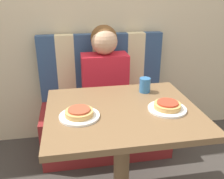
{
  "coord_description": "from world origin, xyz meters",
  "views": [
    {
      "loc": [
        -0.28,
        -1.26,
        1.4
      ],
      "look_at": [
        0.0,
        0.35,
        0.73
      ],
      "focal_mm": 40.0,
      "sensor_mm": 36.0,
      "label": 1
    }
  ],
  "objects": [
    {
      "name": "person",
      "position": [
        0.0,
        0.7,
        0.79
      ],
      "size": [
        0.38,
        0.24,
        0.7
      ],
      "color": "red",
      "rests_on": "booth_seat"
    },
    {
      "name": "pizza_left",
      "position": [
        -0.25,
        -0.05,
        0.78
      ],
      "size": [
        0.15,
        0.15,
        0.04
      ],
      "color": "tan",
      "rests_on": "plate_left"
    },
    {
      "name": "plate_left",
      "position": [
        -0.25,
        -0.05,
        0.75
      ],
      "size": [
        0.22,
        0.22,
        0.01
      ],
      "color": "white",
      "rests_on": "dining_table"
    },
    {
      "name": "pizza_right",
      "position": [
        0.25,
        -0.05,
        0.78
      ],
      "size": [
        0.15,
        0.15,
        0.04
      ],
      "color": "tan",
      "rests_on": "plate_right"
    },
    {
      "name": "booth_backrest",
      "position": [
        -0.0,
        0.91,
        0.73
      ],
      "size": [
        1.11,
        0.09,
        0.59
      ],
      "color": "navy",
      "rests_on": "booth_seat"
    },
    {
      "name": "wall_back",
      "position": [
        0.0,
        1.01,
        1.3
      ],
      "size": [
        7.0,
        0.05,
        2.6
      ],
      "color": "#C6B28E",
      "rests_on": "ground_plane"
    },
    {
      "name": "plate_right",
      "position": [
        0.25,
        -0.05,
        0.75
      ],
      "size": [
        0.22,
        0.22,
        0.01
      ],
      "color": "white",
      "rests_on": "dining_table"
    },
    {
      "name": "dining_table",
      "position": [
        0.0,
        0.0,
        0.64
      ],
      "size": [
        0.87,
        0.74,
        0.75
      ],
      "color": "brown",
      "rests_on": "ground_plane"
    },
    {
      "name": "drinking_cup",
      "position": [
        0.2,
        0.22,
        0.8
      ],
      "size": [
        0.07,
        0.07,
        0.1
      ],
      "color": "#2D669E",
      "rests_on": "dining_table"
    },
    {
      "name": "booth_seat",
      "position": [
        0.0,
        0.69,
        0.22
      ],
      "size": [
        1.11,
        0.53,
        0.43
      ],
      "color": "maroon",
      "rests_on": "ground_plane"
    }
  ]
}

